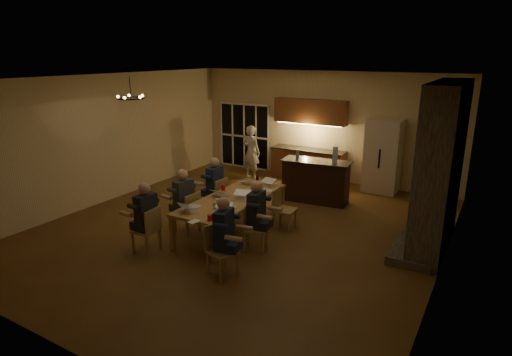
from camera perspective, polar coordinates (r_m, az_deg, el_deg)
The scene contains 44 objects.
floor at distance 9.39m, azimuth -1.89°, elevation -6.76°, with size 9.00×9.00×0.00m, color brown.
back_wall at distance 12.86m, azimuth 8.91°, elevation 6.82°, with size 8.00×0.04×3.20m, color beige.
left_wall at distance 11.50m, azimuth -19.23°, elevation 5.00°, with size 0.04×9.00×3.20m, color beige.
right_wall at distance 7.61m, azimuth 24.55°, elevation -1.07°, with size 0.04×9.00×3.20m, color beige.
ceiling at distance 8.65m, azimuth -2.09°, elevation 13.26°, with size 8.00×9.00×0.04m, color white.
french_doors at distance 14.11m, azimuth -1.54°, elevation 5.58°, with size 1.86×0.08×2.10m, color black.
fireplace at distance 8.80m, azimuth 23.40°, elevation 1.27°, with size 0.58×2.50×3.20m, color #60584B.
kitchenette at distance 12.75m, azimuth 7.04°, elevation 4.99°, with size 2.24×0.68×2.40m, color brown, non-canonical shape.
refrigerator at distance 12.07m, azimuth 16.54°, elevation 2.81°, with size 0.90×0.68×2.00m, color beige.
dining_table at distance 9.14m, azimuth -3.14°, elevation -4.90°, with size 1.10×2.84×0.75m, color tan.
bar_island at distance 11.01m, azimuth 7.95°, elevation -0.41°, with size 1.72×0.68×1.08m, color black.
chair_left_near at distance 8.48m, azimuth -14.49°, elevation -6.66°, with size 0.44×0.44×0.89m, color #A58652, non-canonical shape.
chair_left_mid at distance 9.18m, azimuth -9.21°, elevation -4.53°, with size 0.44×0.44×0.89m, color #A58652, non-canonical shape.
chair_left_far at distance 10.09m, azimuth -5.50°, elevation -2.45°, with size 0.44×0.44×0.89m, color #A58652, non-canonical shape.
chair_right_near at distance 7.39m, azimuth -4.52°, elevation -9.69°, with size 0.44×0.44×0.89m, color #A58652, non-canonical shape.
chair_right_mid at distance 8.27m, azimuth -0.06°, elevation -6.71°, with size 0.44×0.44×0.89m, color #A58652, non-canonical shape.
chair_right_far at distance 9.24m, azimuth 3.89°, elevation -4.20°, with size 0.44×0.44×0.89m, color #A58652, non-canonical shape.
person_left_near at distance 8.37m, azimuth -14.38°, elevation -5.15°, with size 0.60×0.60×1.38m, color #1F2228, non-canonical shape.
person_right_near at distance 7.37m, azimuth -4.28°, elevation -7.65°, with size 0.60×0.60×1.38m, color #1B2444, non-canonical shape.
person_left_mid at distance 9.13m, azimuth -9.58°, elevation -3.04°, with size 0.60×0.60×1.38m, color #383D42, non-canonical shape.
person_right_mid at distance 8.24m, azimuth 0.05°, elevation -4.95°, with size 0.60×0.60×1.38m, color #1F2228, non-canonical shape.
person_left_far at distance 10.03m, azimuth -5.48°, elevation -1.10°, with size 0.60×0.60×1.38m, color #1B2444, non-canonical shape.
standing_person at distance 12.89m, azimuth -0.63°, elevation 3.48°, with size 0.59×0.39×1.63m, color beige.
chandelier at distance 9.67m, azimuth -16.33°, elevation 10.16°, with size 0.57×0.57×0.03m, color black.
laptop_a at distance 8.31m, azimuth -8.74°, elevation -3.69°, with size 0.32×0.28×0.23m, color silver, non-canonical shape.
laptop_b at distance 8.16m, azimuth -4.68°, elevation -3.93°, with size 0.32×0.28×0.23m, color silver, non-canonical shape.
laptop_c at distance 9.13m, azimuth -4.63°, elevation -1.71°, with size 0.32×0.28×0.23m, color silver, non-canonical shape.
laptop_d at distance 8.86m, azimuth -2.09°, elevation -2.22°, with size 0.32×0.28×0.23m, color silver, non-canonical shape.
laptop_e at distance 9.96m, azimuth -0.83°, elevation -0.11°, with size 0.32×0.28×0.23m, color silver, non-canonical shape.
laptop_f at distance 9.71m, azimuth 1.35°, elevation -0.55°, with size 0.32×0.28×0.23m, color silver, non-canonical shape.
mug_front at distance 8.69m, azimuth -5.09°, elevation -3.10°, with size 0.08×0.08×0.10m, color silver.
mug_mid at distance 9.41m, azimuth -0.43°, elevation -1.50°, with size 0.09×0.09×0.10m, color silver.
mug_back at distance 9.88m, azimuth -2.11°, elevation -0.64°, with size 0.09×0.09×0.10m, color silver.
redcup_near at distance 7.83m, azimuth -6.14°, elevation -5.29°, with size 0.10×0.10×0.12m, color red.
redcup_mid at distance 9.52m, azimuth -4.39°, elevation -1.28°, with size 0.09×0.09×0.12m, color red.
redcup_far at distance 10.09m, azimuth 1.89°, elevation -0.21°, with size 0.08×0.08×0.12m, color red.
can_silver at distance 8.40m, azimuth -5.61°, elevation -3.73°, with size 0.06×0.06×0.12m, color #B2B2B7.
can_cola at distance 10.20m, azimuth 0.15°, elevation -0.02°, with size 0.07×0.07×0.12m, color #3F0F0C.
plate_near at distance 8.46m, azimuth -3.33°, elevation -3.92°, with size 0.23×0.23×0.02m, color silver.
plate_left at distance 8.57m, azimuth -8.27°, elevation -3.78°, with size 0.27×0.27×0.02m, color silver.
plate_far at distance 9.43m, azimuth 1.44°, elevation -1.73°, with size 0.26×0.26×0.02m, color silver.
notepad at distance 7.84m, azimuth -8.27°, elevation -5.77°, with size 0.15×0.21×0.01m, color white.
bar_bottle at distance 10.99m, azimuth 5.56°, elevation 3.21°, with size 0.08×0.08×0.24m, color #99999E.
bar_blender at distance 10.72m, azimuth 10.51°, elevation 3.12°, with size 0.13×0.13×0.40m, color silver.
Camera 1 is at (4.63, -7.29, 3.68)m, focal length 30.00 mm.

